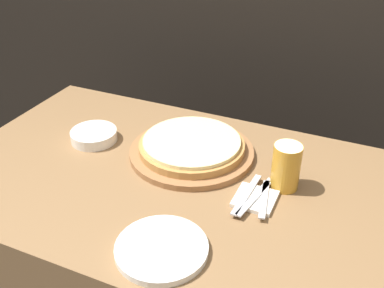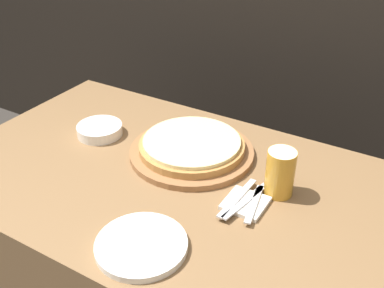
{
  "view_description": "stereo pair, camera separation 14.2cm",
  "coord_description": "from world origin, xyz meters",
  "px_view_note": "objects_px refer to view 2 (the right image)",
  "views": [
    {
      "loc": [
        0.49,
        -0.97,
        1.54
      ],
      "look_at": [
        0.0,
        0.14,
        0.8
      ],
      "focal_mm": 42.0,
      "sensor_mm": 36.0,
      "label": 1
    },
    {
      "loc": [
        0.62,
        -0.9,
        1.54
      ],
      "look_at": [
        0.0,
        0.14,
        0.8
      ],
      "focal_mm": 42.0,
      "sensor_mm": 36.0,
      "label": 2
    }
  ],
  "objects_px": {
    "beer_glass": "(280,171)",
    "spoon": "(254,204)",
    "dinner_plate": "(141,245)",
    "side_bowl": "(100,130)",
    "dinner_knife": "(246,201)",
    "fork": "(237,198)",
    "pizza_on_board": "(192,148)"
  },
  "relations": [
    {
      "from": "fork",
      "to": "beer_glass",
      "type": "bearing_deg",
      "value": 50.03
    },
    {
      "from": "beer_glass",
      "to": "dinner_knife",
      "type": "relative_size",
      "value": 0.7
    },
    {
      "from": "side_bowl",
      "to": "dinner_knife",
      "type": "bearing_deg",
      "value": -8.87
    },
    {
      "from": "pizza_on_board",
      "to": "beer_glass",
      "type": "distance_m",
      "value": 0.32
    },
    {
      "from": "pizza_on_board",
      "to": "dinner_plate",
      "type": "xyz_separation_m",
      "value": [
        0.11,
        -0.42,
        -0.02
      ]
    },
    {
      "from": "dinner_plate",
      "to": "side_bowl",
      "type": "height_order",
      "value": "side_bowl"
    },
    {
      "from": "pizza_on_board",
      "to": "dinner_knife",
      "type": "xyz_separation_m",
      "value": [
        0.25,
        -0.14,
        -0.01
      ]
    },
    {
      "from": "pizza_on_board",
      "to": "beer_glass",
      "type": "bearing_deg",
      "value": -8.62
    },
    {
      "from": "side_bowl",
      "to": "spoon",
      "type": "height_order",
      "value": "side_bowl"
    },
    {
      "from": "beer_glass",
      "to": "fork",
      "type": "relative_size",
      "value": 0.7
    },
    {
      "from": "dinner_knife",
      "to": "side_bowl",
      "type": "bearing_deg",
      "value": 171.13
    },
    {
      "from": "dinner_plate",
      "to": "spoon",
      "type": "height_order",
      "value": "dinner_plate"
    },
    {
      "from": "fork",
      "to": "side_bowl",
      "type": "bearing_deg",
      "value": 170.74
    },
    {
      "from": "dinner_plate",
      "to": "fork",
      "type": "relative_size",
      "value": 1.14
    },
    {
      "from": "pizza_on_board",
      "to": "fork",
      "type": "height_order",
      "value": "pizza_on_board"
    },
    {
      "from": "dinner_knife",
      "to": "spoon",
      "type": "distance_m",
      "value": 0.03
    },
    {
      "from": "dinner_plate",
      "to": "dinner_knife",
      "type": "relative_size",
      "value": 1.15
    },
    {
      "from": "side_bowl",
      "to": "fork",
      "type": "height_order",
      "value": "side_bowl"
    },
    {
      "from": "beer_glass",
      "to": "spoon",
      "type": "height_order",
      "value": "beer_glass"
    },
    {
      "from": "side_bowl",
      "to": "dinner_knife",
      "type": "distance_m",
      "value": 0.6
    },
    {
      "from": "beer_glass",
      "to": "pizza_on_board",
      "type": "bearing_deg",
      "value": 171.38
    },
    {
      "from": "side_bowl",
      "to": "fork",
      "type": "distance_m",
      "value": 0.57
    },
    {
      "from": "beer_glass",
      "to": "fork",
      "type": "xyz_separation_m",
      "value": [
        -0.08,
        -0.1,
        -0.06
      ]
    },
    {
      "from": "pizza_on_board",
      "to": "dinner_knife",
      "type": "height_order",
      "value": "pizza_on_board"
    },
    {
      "from": "spoon",
      "to": "dinner_plate",
      "type": "bearing_deg",
      "value": -121.87
    },
    {
      "from": "beer_glass",
      "to": "side_bowl",
      "type": "xyz_separation_m",
      "value": [
        -0.65,
        -0.0,
        -0.06
      ]
    },
    {
      "from": "dinner_plate",
      "to": "spoon",
      "type": "bearing_deg",
      "value": 58.13
    },
    {
      "from": "fork",
      "to": "dinner_knife",
      "type": "bearing_deg",
      "value": 0.0
    },
    {
      "from": "pizza_on_board",
      "to": "dinner_knife",
      "type": "distance_m",
      "value": 0.29
    },
    {
      "from": "beer_glass",
      "to": "dinner_plate",
      "type": "bearing_deg",
      "value": -118.53
    },
    {
      "from": "fork",
      "to": "dinner_knife",
      "type": "distance_m",
      "value": 0.02
    },
    {
      "from": "beer_glass",
      "to": "dinner_plate",
      "type": "height_order",
      "value": "beer_glass"
    }
  ]
}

